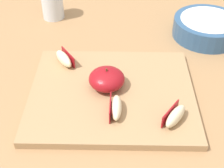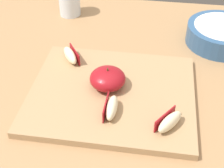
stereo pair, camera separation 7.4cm
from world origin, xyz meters
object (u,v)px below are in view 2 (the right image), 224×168
Objects in this scene: cutting_board at (112,93)px; ceramic_fruit_bowl at (222,34)px; apple_wedge_near_knife at (169,122)px; apple_wedge_right at (71,55)px; apple_half_skin_up at (108,79)px; apple_wedge_left at (111,108)px.

cutting_board is 0.39m from ceramic_fruit_bowl.
cutting_board is 1.92× the size of ceramic_fruit_bowl.
apple_wedge_near_knife is at bearing -35.75° from cutting_board.
ceramic_fruit_bowl is at bearing 23.27° from apple_wedge_right.
cutting_board is 0.04m from apple_half_skin_up.
apple_wedge_right is at bearing 127.05° from apple_wedge_left.
apple_wedge_near_knife is 0.99× the size of apple_wedge_right.
apple_half_skin_up is at bearing 142.82° from apple_wedge_near_knife.
apple_wedge_near_knife is at bearing -37.86° from apple_wedge_right.
apple_half_skin_up is 0.42× the size of ceramic_fruit_bowl.
ceramic_fruit_bowl is (0.29, 0.26, -0.01)m from apple_half_skin_up.
apple_wedge_left is at bearing 169.56° from apple_wedge_near_knife.
apple_wedge_near_knife and apple_wedge_left have the same top height.
apple_half_skin_up reaches higher than ceramic_fruit_bowl.
cutting_board is at bearing 144.25° from apple_wedge_near_knife.
cutting_board is 0.08m from apple_wedge_left.
apple_wedge_left is at bearing -52.95° from apple_wedge_right.
apple_half_skin_up is at bearing -38.73° from apple_wedge_right.
cutting_board is 5.30× the size of apple_wedge_left.
apple_half_skin_up is at bearing -137.78° from ceramic_fruit_bowl.
apple_wedge_near_knife is at bearing -37.18° from apple_half_skin_up.
apple_half_skin_up reaches higher than apple_wedge_near_knife.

